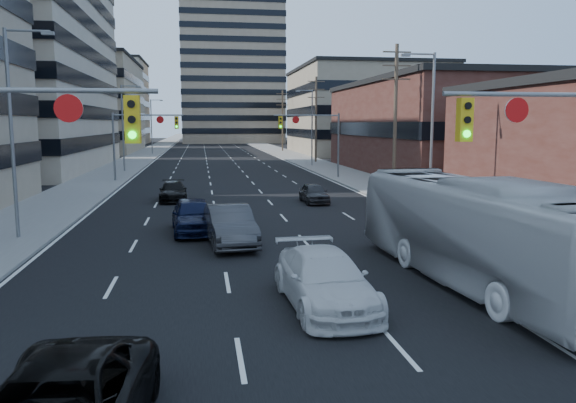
# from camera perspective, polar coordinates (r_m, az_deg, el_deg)

# --- Properties ---
(road_surface) EXTENTS (18.00, 300.00, 0.02)m
(road_surface) POSITION_cam_1_polar(r_m,az_deg,el_deg) (135.66, -7.78, 5.71)
(road_surface) COLOR black
(road_surface) RESTS_ON ground
(sidewalk_left) EXTENTS (5.00, 300.00, 0.15)m
(sidewalk_left) POSITION_cam_1_polar(r_m,az_deg,el_deg) (135.93, -12.66, 5.63)
(sidewalk_left) COLOR slate
(sidewalk_left) RESTS_ON ground
(sidewalk_right) EXTENTS (5.00, 300.00, 0.15)m
(sidewalk_right) POSITION_cam_1_polar(r_m,az_deg,el_deg) (136.36, -2.92, 5.81)
(sidewalk_right) COLOR slate
(sidewalk_right) RESTS_ON ground
(office_left_far) EXTENTS (20.00, 30.00, 16.00)m
(office_left_far) POSITION_cam_1_polar(r_m,az_deg,el_deg) (107.74, -20.57, 8.99)
(office_left_far) COLOR gray
(office_left_far) RESTS_ON ground
(storefront_right_mid) EXTENTS (20.00, 30.00, 9.00)m
(storefront_right_mid) POSITION_cam_1_polar(r_m,az_deg,el_deg) (61.56, 16.86, 7.06)
(storefront_right_mid) COLOR #472119
(storefront_right_mid) RESTS_ON ground
(office_right_far) EXTENTS (22.00, 28.00, 14.00)m
(office_right_far) POSITION_cam_1_polar(r_m,az_deg,el_deg) (97.53, 7.68, 8.99)
(office_right_far) COLOR gray
(office_right_far) RESTS_ON ground
(apartment_tower) EXTENTS (26.00, 26.00, 58.00)m
(apartment_tower) POSITION_cam_1_polar(r_m,az_deg,el_deg) (157.60, -5.86, 16.61)
(apartment_tower) COLOR gray
(apartment_tower) RESTS_ON ground
(bg_block_left) EXTENTS (24.00, 24.00, 20.00)m
(bg_block_left) POSITION_cam_1_polar(r_m,az_deg,el_deg) (147.83, -19.00, 9.41)
(bg_block_left) COLOR #ADA089
(bg_block_left) RESTS_ON ground
(bg_block_right) EXTENTS (22.00, 22.00, 12.00)m
(bg_block_right) POSITION_cam_1_polar(r_m,az_deg,el_deg) (139.88, 5.53, 8.27)
(bg_block_right) COLOR gray
(bg_block_right) RESTS_ON ground
(signal_far_left) EXTENTS (6.09, 0.33, 6.00)m
(signal_far_left) POSITION_cam_1_polar(r_m,az_deg,el_deg) (50.80, -14.73, 6.81)
(signal_far_left) COLOR slate
(signal_far_left) RESTS_ON ground
(signal_far_right) EXTENTS (6.09, 0.33, 6.00)m
(signal_far_right) POSITION_cam_1_polar(r_m,az_deg,el_deg) (51.57, 2.64, 7.07)
(signal_far_right) COLOR slate
(signal_far_right) RESTS_ON ground
(utility_pole_block) EXTENTS (2.20, 0.28, 11.00)m
(utility_pole_block) POSITION_cam_1_polar(r_m,az_deg,el_deg) (44.09, 10.85, 8.72)
(utility_pole_block) COLOR #4C3D2D
(utility_pole_block) RESTS_ON ground
(utility_pole_midblock) EXTENTS (2.20, 0.28, 11.00)m
(utility_pole_midblock) POSITION_cam_1_polar(r_m,az_deg,el_deg) (73.05, 2.86, 8.47)
(utility_pole_midblock) COLOR #4C3D2D
(utility_pole_midblock) RESTS_ON ground
(utility_pole_distant) EXTENTS (2.20, 0.28, 11.00)m
(utility_pole_distant) POSITION_cam_1_polar(r_m,az_deg,el_deg) (102.61, -0.57, 8.32)
(utility_pole_distant) COLOR #4C3D2D
(utility_pole_distant) RESTS_ON ground
(streetlight_left_near) EXTENTS (2.03, 0.22, 9.00)m
(streetlight_left_near) POSITION_cam_1_polar(r_m,az_deg,el_deg) (26.70, -26.00, 7.12)
(streetlight_left_near) COLOR slate
(streetlight_left_near) RESTS_ON ground
(streetlight_left_mid) EXTENTS (2.03, 0.22, 9.00)m
(streetlight_left_mid) POSITION_cam_1_polar(r_m,az_deg,el_deg) (61.04, -16.30, 7.60)
(streetlight_left_mid) COLOR slate
(streetlight_left_mid) RESTS_ON ground
(streetlight_left_far) EXTENTS (2.03, 0.22, 9.00)m
(streetlight_left_far) POSITION_cam_1_polar(r_m,az_deg,el_deg) (95.86, -13.61, 7.69)
(streetlight_left_far) COLOR slate
(streetlight_left_far) RESTS_ON ground
(streetlight_right_near) EXTENTS (2.03, 0.22, 9.00)m
(streetlight_right_near) POSITION_cam_1_polar(r_m,az_deg,el_deg) (33.15, 14.19, 7.67)
(streetlight_right_near) COLOR slate
(streetlight_right_near) RESTS_ON ground
(streetlight_right_far) EXTENTS (2.03, 0.22, 9.00)m
(streetlight_right_far) POSITION_cam_1_polar(r_m,az_deg,el_deg) (66.80, 2.32, 7.91)
(streetlight_right_far) COLOR slate
(streetlight_right_far) RESTS_ON ground
(white_van) EXTENTS (2.42, 5.39, 1.53)m
(white_van) POSITION_cam_1_polar(r_m,az_deg,el_deg) (15.72, 3.73, -7.93)
(white_van) COLOR silver
(white_van) RESTS_ON ground
(transit_bus) EXTENTS (3.75, 12.37, 3.40)m
(transit_bus) POSITION_cam_1_polar(r_m,az_deg,el_deg) (18.62, 18.71, -2.90)
(transit_bus) COLOR silver
(transit_bus) RESTS_ON ground
(sedan_blue) EXTENTS (2.26, 4.92, 1.63)m
(sedan_blue) POSITION_cam_1_polar(r_m,az_deg,el_deg) (26.44, -9.59, -1.42)
(sedan_blue) COLOR black
(sedan_blue) RESTS_ON ground
(sedan_grey_center) EXTENTS (2.24, 5.16, 1.65)m
(sedan_grey_center) POSITION_cam_1_polar(r_m,az_deg,el_deg) (23.65, -5.94, -2.43)
(sedan_grey_center) COLOR #38383A
(sedan_grey_center) RESTS_ON ground
(sedan_black_far) EXTENTS (1.93, 4.40, 1.26)m
(sedan_black_far) POSITION_cam_1_polar(r_m,az_deg,el_deg) (37.69, -11.60, 1.01)
(sedan_black_far) COLOR black
(sedan_black_far) RESTS_ON ground
(sedan_grey_right) EXTENTS (1.56, 3.75, 1.27)m
(sedan_grey_right) POSITION_cam_1_polar(r_m,az_deg,el_deg) (36.02, 2.66, 0.86)
(sedan_grey_right) COLOR #2C2C2E
(sedan_grey_right) RESTS_ON ground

